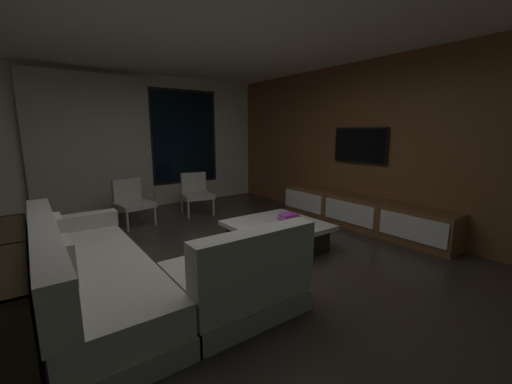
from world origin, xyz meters
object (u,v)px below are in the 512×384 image
Objects in this scene: accent_chair_near_window at (196,191)px; console_table_behind_couch at (0,288)px; media_console at (359,213)px; mounted_tv at (360,145)px; coffee_table at (277,235)px; sectional_couch at (130,276)px; book_stack_on_coffee_table at (289,218)px; accent_chair_by_curtain at (131,200)px.

accent_chair_near_window is 0.37× the size of console_table_behind_couch.
media_console is 3.09× the size of mounted_tv.
mounted_tv is at bearing -49.63° from accent_chair_near_window.
mounted_tv is (0.18, 0.20, 1.10)m from media_console.
accent_chair_near_window is at bearing 91.15° from coffee_table.
sectional_couch reaches higher than console_table_behind_couch.
book_stack_on_coffee_table is at bearing 178.39° from media_console.
sectional_couch is 0.93m from console_table_behind_couch.
console_table_behind_couch is (-4.79, -0.32, -0.94)m from mounted_tv.
mounted_tv reaches higher than book_stack_on_coffee_table.
console_table_behind_couch is (-0.91, 0.13, 0.12)m from sectional_couch.
accent_chair_near_window is 3.12m from mounted_tv.
accent_chair_by_curtain is at bearing 118.61° from coffee_table.
accent_chair_near_window and accent_chair_by_curtain have the same top height.
book_stack_on_coffee_table is (0.18, -0.03, 0.23)m from coffee_table.
sectional_couch is at bearing -176.20° from media_console.
media_console reaches higher than coffee_table.
accent_chair_near_window is at bearing 2.96° from accent_chair_by_curtain.
mounted_tv reaches higher than media_console.
coffee_table is 2.40m from accent_chair_near_window.
coffee_table is at bearing 3.82° from console_table_behind_couch.
media_console is at bearing 3.80° from sectional_couch.
accent_chair_by_curtain is 3.83m from media_console.
sectional_couch is 2.49× the size of mounted_tv.
accent_chair_near_window reaches higher than media_console.
media_console reaches higher than book_stack_on_coffee_table.
coffee_table is 0.29m from book_stack_on_coffee_table.
coffee_table is 1.49× the size of accent_chair_near_window.
sectional_couch is 3.21× the size of accent_chair_near_window.
mounted_tv is (1.88, 0.12, 1.16)m from coffee_table.
sectional_couch reaches higher than media_console.
mounted_tv is (3.15, -2.21, 0.92)m from accent_chair_by_curtain.
sectional_couch is at bearing -170.82° from coffee_table.
console_table_behind_couch is (-2.86, -2.59, -0.03)m from accent_chair_near_window.
book_stack_on_coffee_table is 1.53m from media_console.
console_table_behind_couch is at bearing -178.55° from media_console.
sectional_couch reaches higher than accent_chair_by_curtain.
console_table_behind_couch is at bearing -176.18° from coffee_table.
media_console is at bearing -1.61° from book_stack_on_coffee_table.
mounted_tv is 0.48× the size of console_table_behind_couch.
coffee_table is 2.22m from mounted_tv.
accent_chair_by_curtain reaches higher than coffee_table.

